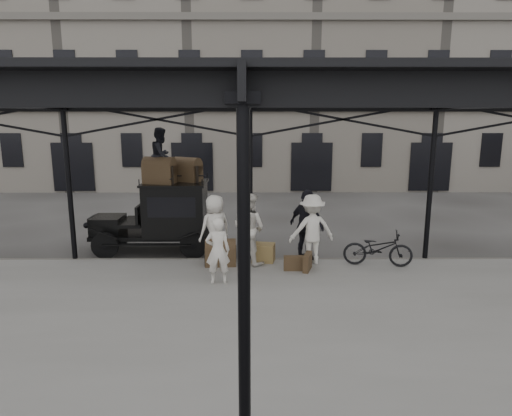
{
  "coord_description": "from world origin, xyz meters",
  "views": [
    {
      "loc": [
        0.11,
        -10.46,
        4.19
      ],
      "look_at": [
        0.16,
        1.6,
        1.7
      ],
      "focal_mm": 32.0,
      "sensor_mm": 36.0,
      "label": 1
    }
  ],
  "objects": [
    {
      "name": "steamer_trunk_roof_near",
      "position": [
        -2.68,
        2.9,
        2.51
      ],
      "size": [
        0.98,
        0.71,
        0.65
      ],
      "primitive_type": null,
      "rotation": [
        0.0,
        0.0,
        -0.2
      ],
      "color": "#40341E",
      "rests_on": "taxi"
    },
    {
      "name": "building_frontage",
      "position": [
        0.0,
        18.0,
        7.0
      ],
      "size": [
        64.0,
        8.0,
        14.0
      ],
      "primitive_type": "cube",
      "color": "slate",
      "rests_on": "ground"
    },
    {
      "name": "porter_right",
      "position": [
        1.68,
        1.56,
        1.11
      ],
      "size": [
        1.36,
        0.94,
        1.92
      ],
      "primitive_type": "imported",
      "rotation": [
        0.0,
        0.0,
        3.33
      ],
      "color": "silver",
      "rests_on": "platform"
    },
    {
      "name": "porter_roof",
      "position": [
        -2.63,
        3.05,
        2.99
      ],
      "size": [
        0.79,
        0.91,
        1.63
      ],
      "primitive_type": "imported",
      "rotation": [
        0.0,
        0.0,
        1.33
      ],
      "color": "black",
      "rests_on": "taxi"
    },
    {
      "name": "suitcase_upright",
      "position": [
        1.52,
        0.99,
        0.38
      ],
      "size": [
        0.32,
        0.62,
        0.45
      ],
      "primitive_type": "cube",
      "rotation": [
        0.0,
        0.0,
        -0.29
      ],
      "color": "#40341E",
      "rests_on": "platform"
    },
    {
      "name": "wicker_hamper",
      "position": [
        0.37,
        1.74,
        0.4
      ],
      "size": [
        0.67,
        0.56,
        0.5
      ],
      "primitive_type": "cube",
      "rotation": [
        0.0,
        0.0,
        -0.19
      ],
      "color": "olive",
      "rests_on": "platform"
    },
    {
      "name": "canopy",
      "position": [
        0.0,
        -1.72,
        4.6
      ],
      "size": [
        22.5,
        9.0,
        4.74
      ],
      "color": "black",
      "rests_on": "ground"
    },
    {
      "name": "ground",
      "position": [
        0.0,
        0.0,
        0.0
      ],
      "size": [
        120.0,
        120.0,
        0.0
      ],
      "primitive_type": "plane",
      "color": "#383533",
      "rests_on": "ground"
    },
    {
      "name": "porter_midleft",
      "position": [
        -0.04,
        1.6,
        1.14
      ],
      "size": [
        1.21,
        1.16,
        1.97
      ],
      "primitive_type": "imported",
      "rotation": [
        0.0,
        0.0,
        2.52
      ],
      "color": "beige",
      "rests_on": "platform"
    },
    {
      "name": "suitcase_flat",
      "position": [
        1.19,
        0.96,
        0.35
      ],
      "size": [
        0.6,
        0.16,
        0.4
      ],
      "primitive_type": "cube",
      "rotation": [
        0.0,
        0.0,
        -0.02
      ],
      "color": "#40341E",
      "rests_on": "platform"
    },
    {
      "name": "steamer_trunk_platform",
      "position": [
        -0.8,
        1.44,
        0.45
      ],
      "size": [
        0.85,
        0.55,
        0.61
      ],
      "primitive_type": null,
      "rotation": [
        0.0,
        0.0,
        0.05
      ],
      "color": "#40341E",
      "rests_on": "platform"
    },
    {
      "name": "bicycle",
      "position": [
        3.46,
        1.35,
        0.63
      ],
      "size": [
        1.91,
        0.92,
        0.96
      ],
      "primitive_type": "imported",
      "rotation": [
        0.0,
        0.0,
        1.41
      ],
      "color": "black",
      "rests_on": "platform"
    },
    {
      "name": "steamer_trunk_roof_far",
      "position": [
        -1.93,
        3.35,
        2.48
      ],
      "size": [
        0.97,
        0.83,
        0.61
      ],
      "primitive_type": null,
      "rotation": [
        0.0,
        0.0,
        -0.48
      ],
      "color": "#40341E",
      "rests_on": "taxi"
    },
    {
      "name": "taxi",
      "position": [
        -2.6,
        3.15,
        1.2
      ],
      "size": [
        3.65,
        1.55,
        2.18
      ],
      "color": "black",
      "rests_on": "ground"
    },
    {
      "name": "porter_official",
      "position": [
        1.57,
        1.8,
        1.16
      ],
      "size": [
        1.16,
        1.21,
        2.02
      ],
      "primitive_type": "imported",
      "rotation": [
        0.0,
        0.0,
        2.3
      ],
      "color": "black",
      "rests_on": "platform"
    },
    {
      "name": "platform",
      "position": [
        0.0,
        -2.0,
        0.07
      ],
      "size": [
        28.0,
        8.0,
        0.15
      ],
      "primitive_type": "cube",
      "color": "slate",
      "rests_on": "ground"
    },
    {
      "name": "porter_centre",
      "position": [
        -0.97,
        1.8,
        1.09
      ],
      "size": [
        1.09,
        1.0,
        1.87
      ],
      "primitive_type": "imported",
      "rotation": [
        0.0,
        0.0,
        3.73
      ],
      "color": "silver",
      "rests_on": "platform"
    },
    {
      "name": "porter_left",
      "position": [
        -0.77,
        0.09,
        0.96
      ],
      "size": [
        0.63,
        0.45,
        1.62
      ],
      "primitive_type": "imported",
      "rotation": [
        0.0,
        0.0,
        3.25
      ],
      "color": "silver",
      "rests_on": "platform"
    }
  ]
}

